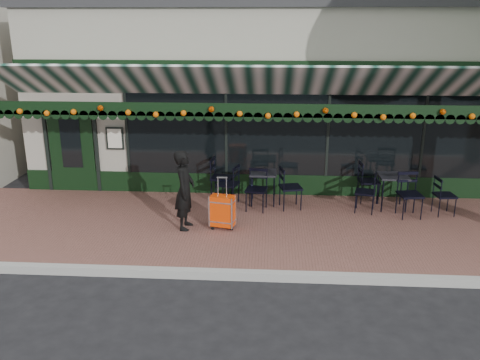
# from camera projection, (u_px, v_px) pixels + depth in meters

# --- Properties ---
(ground) EXTENTS (80.00, 80.00, 0.00)m
(ground) POSITION_uv_depth(u_px,v_px,m) (264.00, 277.00, 8.72)
(ground) COLOR black
(ground) RESTS_ON ground
(sidewalk) EXTENTS (18.00, 4.00, 0.15)m
(sidewalk) POSITION_uv_depth(u_px,v_px,m) (266.00, 228.00, 10.60)
(sidewalk) COLOR brown
(sidewalk) RESTS_ON ground
(curb) EXTENTS (18.00, 0.16, 0.15)m
(curb) POSITION_uv_depth(u_px,v_px,m) (264.00, 276.00, 8.62)
(curb) COLOR #9E9E99
(curb) RESTS_ON ground
(restaurant_building) EXTENTS (12.00, 9.60, 4.50)m
(restaurant_building) POSITION_uv_depth(u_px,v_px,m) (270.00, 87.00, 15.50)
(restaurant_building) COLOR gray
(restaurant_building) RESTS_ON ground
(woman) EXTENTS (0.43, 0.62, 1.63)m
(woman) POSITION_uv_depth(u_px,v_px,m) (185.00, 190.00, 10.18)
(woman) COLOR black
(woman) RESTS_ON sidewalk
(suitcase) EXTENTS (0.52, 0.36, 1.09)m
(suitcase) POSITION_uv_depth(u_px,v_px,m) (222.00, 211.00, 10.30)
(suitcase) COLOR #DE3907
(suitcase) RESTS_ON sidewalk
(cafe_table_a) EXTENTS (0.63, 0.63, 0.78)m
(cafe_table_a) POSITION_uv_depth(u_px,v_px,m) (393.00, 179.00, 11.32)
(cafe_table_a) COLOR black
(cafe_table_a) RESTS_ON sidewalk
(cafe_table_b) EXTENTS (0.61, 0.61, 0.75)m
(cafe_table_b) POSITION_uv_depth(u_px,v_px,m) (263.00, 175.00, 11.64)
(cafe_table_b) COLOR black
(cafe_table_b) RESTS_ON sidewalk
(chair_a_left) EXTENTS (0.54, 0.54, 0.89)m
(chair_a_left) POSITION_uv_depth(u_px,v_px,m) (365.00, 193.00, 11.19)
(chair_a_left) COLOR black
(chair_a_left) RESTS_ON sidewalk
(chair_a_right) EXTENTS (0.51, 0.51, 0.96)m
(chair_a_right) POSITION_uv_depth(u_px,v_px,m) (369.00, 181.00, 11.84)
(chair_a_right) COLOR black
(chair_a_right) RESTS_ON sidewalk
(chair_a_front) EXTENTS (0.55, 0.55, 0.98)m
(chair_a_front) POSITION_uv_depth(u_px,v_px,m) (410.00, 195.00, 10.88)
(chair_a_front) COLOR black
(chair_a_front) RESTS_ON sidewalk
(chair_a_extra) EXTENTS (0.48, 0.48, 0.86)m
(chair_a_extra) POSITION_uv_depth(u_px,v_px,m) (445.00, 196.00, 11.02)
(chair_a_extra) COLOR black
(chair_a_extra) RESTS_ON sidewalk
(chair_b_left) EXTENTS (0.58, 0.58, 0.94)m
(chair_b_left) POSITION_uv_depth(u_px,v_px,m) (228.00, 184.00, 11.66)
(chair_b_left) COLOR black
(chair_b_left) RESTS_ON sidewalk
(chair_b_right) EXTENTS (0.58, 0.58, 0.96)m
(chair_b_right) POSITION_uv_depth(u_px,v_px,m) (291.00, 188.00, 11.39)
(chair_b_right) COLOR black
(chair_b_right) RESTS_ON sidewalk
(chair_b_front) EXTENTS (0.54, 0.54, 0.93)m
(chair_b_front) POSITION_uv_depth(u_px,v_px,m) (256.00, 190.00, 11.28)
(chair_b_front) COLOR black
(chair_b_front) RESTS_ON sidewalk
(chair_solo) EXTENTS (0.55, 0.55, 0.99)m
(chair_solo) POSITION_uv_depth(u_px,v_px,m) (222.00, 178.00, 12.03)
(chair_solo) COLOR black
(chair_solo) RESTS_ON sidewalk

